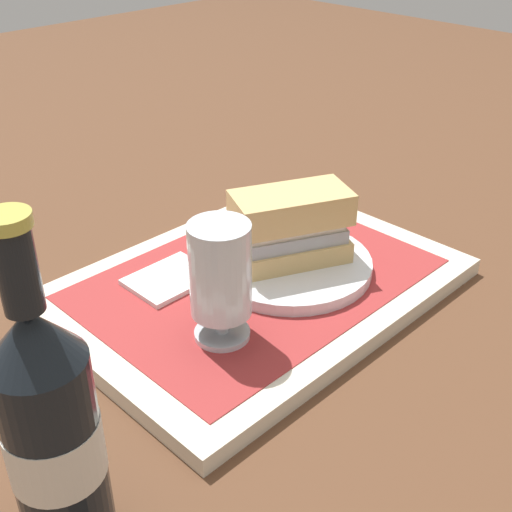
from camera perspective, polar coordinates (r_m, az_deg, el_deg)
The scene contains 8 objects.
ground_plane at distance 0.77m, azimuth 0.00°, elevation -3.21°, with size 3.00×3.00×0.00m, color brown.
tray at distance 0.76m, azimuth 0.00°, elevation -2.59°, with size 0.44×0.32×0.02m, color beige.
placemat at distance 0.76m, azimuth 0.00°, elevation -1.92°, with size 0.38×0.27×0.00m, color #9E2D2D.
plate at distance 0.77m, azimuth 2.89°, elevation -0.71°, with size 0.19×0.19×0.01m, color white.
sandwich at distance 0.74m, azimuth 2.75°, elevation 2.54°, with size 0.14×0.11×0.08m.
beer_glass at distance 0.63m, azimuth -3.07°, elevation -1.88°, with size 0.06×0.06×0.12m.
napkin_folded at distance 0.76m, azimuth -7.42°, elevation -1.95°, with size 0.09×0.07×0.01m, color white.
beer_bottle at distance 0.47m, azimuth -17.09°, elevation -14.23°, with size 0.07×0.07×0.27m.
Camera 1 is at (0.45, 0.45, 0.43)m, focal length 46.64 mm.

